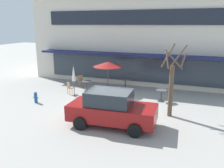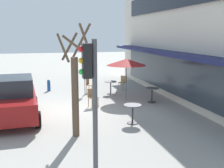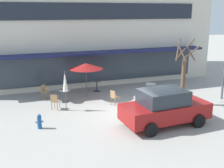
% 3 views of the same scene
% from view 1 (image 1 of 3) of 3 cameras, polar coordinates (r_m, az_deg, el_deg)
% --- Properties ---
extents(ground_plane, '(80.00, 80.00, 0.00)m').
position_cam_1_polar(ground_plane, '(13.74, -0.84, -6.33)').
color(ground_plane, '#9E9B93').
extents(building_facade, '(18.89, 9.10, 7.37)m').
position_cam_1_polar(building_facade, '(22.47, 8.56, 11.18)').
color(building_facade, beige).
rests_on(building_facade, ground).
extents(cafe_table_near_wall, '(0.70, 0.70, 0.76)m').
position_cam_1_polar(cafe_table_near_wall, '(15.45, 11.79, -2.27)').
color(cafe_table_near_wall, '#333338').
rests_on(cafe_table_near_wall, ground).
extents(cafe_table_streetside, '(0.70, 0.70, 0.76)m').
position_cam_1_polar(cafe_table_streetside, '(18.04, 3.24, 0.40)').
color(cafe_table_streetside, '#333338').
rests_on(cafe_table_streetside, ground).
extents(cafe_table_by_tree, '(0.70, 0.70, 0.76)m').
position_cam_1_polar(cafe_table_by_tree, '(17.51, -6.08, -0.09)').
color(cafe_table_by_tree, '#333338').
rests_on(cafe_table_by_tree, ground).
extents(patio_umbrella_green_folded, '(2.10, 2.10, 2.20)m').
position_cam_1_polar(patio_umbrella_green_folded, '(17.05, -1.01, 4.78)').
color(patio_umbrella_green_folded, '#4C4C51').
rests_on(patio_umbrella_green_folded, ground).
extents(patio_umbrella_cream_folded, '(0.28, 0.28, 2.20)m').
position_cam_1_polar(patio_umbrella_cream_folded, '(16.08, -9.23, 2.58)').
color(patio_umbrella_cream_folded, '#4C4C51').
rests_on(patio_umbrella_cream_folded, ground).
extents(cafe_chair_0, '(0.51, 0.51, 0.89)m').
position_cam_1_polar(cafe_chair_0, '(15.14, 0.12, -2.27)').
color(cafe_chair_0, '#9E754C').
rests_on(cafe_chair_0, ground).
extents(cafe_chair_1, '(0.57, 0.57, 0.89)m').
position_cam_1_polar(cafe_chair_1, '(18.90, -7.56, 0.97)').
color(cafe_chair_1, '#9E754C').
rests_on(cafe_chair_1, ground).
extents(cafe_chair_2, '(0.55, 0.55, 0.89)m').
position_cam_1_polar(cafe_chair_2, '(16.89, -10.12, -0.74)').
color(cafe_chair_2, '#9E754C').
rests_on(cafe_chair_2, ground).
extents(parked_sedan, '(4.30, 2.21, 1.76)m').
position_cam_1_polar(parked_sedan, '(11.47, -0.11, -5.90)').
color(parked_sedan, maroon).
rests_on(parked_sedan, ground).
extents(street_tree, '(1.29, 1.25, 3.87)m').
position_cam_1_polar(street_tree, '(12.81, 14.15, -0.15)').
color(street_tree, brown).
rests_on(street_tree, ground).
extents(fire_hydrant, '(0.36, 0.20, 0.71)m').
position_cam_1_polar(fire_hydrant, '(15.67, -17.88, -3.05)').
color(fire_hydrant, '#1E4C8C').
rests_on(fire_hydrant, ground).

